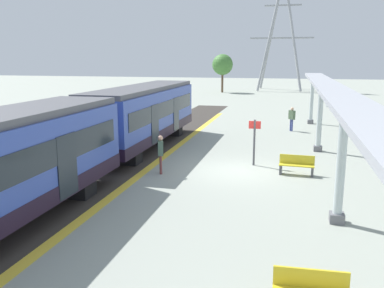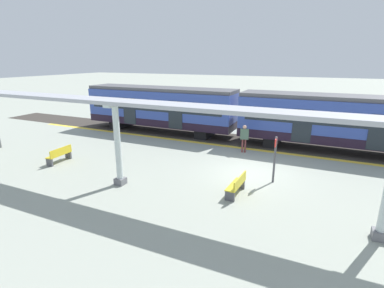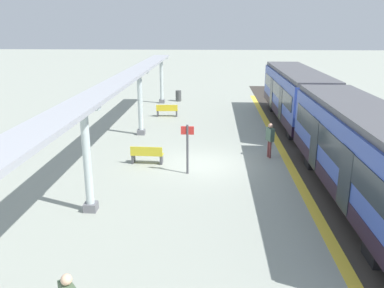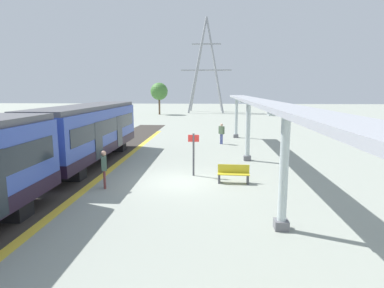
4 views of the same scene
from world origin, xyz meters
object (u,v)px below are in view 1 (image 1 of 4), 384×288
bench_near_end (297,165)px  passenger_waiting_near_edge (160,150)px  canopy_pillar_fourth (312,99)px  platform_info_sign (254,138)px  canopy_pillar_third (320,117)px  passenger_by_the_benches (292,116)px  train_far_carriage (144,115)px  canopy_pillar_second (341,164)px

bench_near_end → passenger_waiting_near_edge: (-5.83, -1.26, 0.63)m
canopy_pillar_fourth → platform_info_sign: bearing=-102.9°
canopy_pillar_third → passenger_waiting_near_edge: size_ratio=2.17×
platform_info_sign → passenger_waiting_near_edge: bearing=-147.8°
canopy_pillar_third → passenger_by_the_benches: (-1.44, 6.13, -0.84)m
bench_near_end → passenger_by_the_benches: passenger_by_the_benches is taller
canopy_pillar_third → bench_near_end: 5.37m
train_far_carriage → bench_near_end: bearing=-24.7°
platform_info_sign → passenger_by_the_benches: size_ratio=1.31×
passenger_waiting_near_edge → platform_info_sign: bearing=32.2°
canopy_pillar_fourth → bench_near_end: 15.04m
train_far_carriage → canopy_pillar_fourth: size_ratio=3.21×
platform_info_sign → passenger_by_the_benches: (1.71, 9.99, -0.28)m
canopy_pillar_third → canopy_pillar_fourth: size_ratio=1.00×
platform_info_sign → canopy_pillar_second: bearing=-63.6°
train_far_carriage → canopy_pillar_second: (9.63, -9.07, 0.06)m
train_far_carriage → canopy_pillar_second: 13.23m
canopy_pillar_fourth → passenger_by_the_benches: canopy_pillar_fourth is taller
train_far_carriage → canopy_pillar_fourth: 14.64m
canopy_pillar_third → bench_near_end: (-1.18, -5.04, -1.45)m
canopy_pillar_second → platform_info_sign: canopy_pillar_second is taller
canopy_pillar_second → canopy_pillar_fourth: size_ratio=1.00×
train_far_carriage → bench_near_end: 9.41m
passenger_waiting_near_edge → passenger_by_the_benches: 13.61m
canopy_pillar_fourth → bench_near_end: (-1.18, -14.92, -1.45)m
canopy_pillar_second → passenger_by_the_benches: size_ratio=2.22×
train_far_carriage → bench_near_end: (8.45, -3.89, -1.39)m
canopy_pillar_third → bench_near_end: canopy_pillar_third is taller
train_far_carriage → canopy_pillar_fourth: (9.63, 11.03, 0.06)m
canopy_pillar_third → platform_info_sign: 5.02m
platform_info_sign → canopy_pillar_fourth: bearing=77.1°
canopy_pillar_second → canopy_pillar_fourth: 20.10m
platform_info_sign → bench_near_end: bearing=-30.8°
canopy_pillar_second → canopy_pillar_third: 10.22m
canopy_pillar_second → passenger_waiting_near_edge: size_ratio=2.17×
passenger_by_the_benches → train_far_carriage: bearing=-138.4°
canopy_pillar_third → platform_info_sign: bearing=-129.2°
canopy_pillar_second → canopy_pillar_fourth: bearing=90.0°
bench_near_end → train_far_carriage: bearing=155.3°
train_far_carriage → passenger_by_the_benches: 10.98m
canopy_pillar_fourth → platform_info_sign: 14.11m
canopy_pillar_second → passenger_waiting_near_edge: 8.08m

